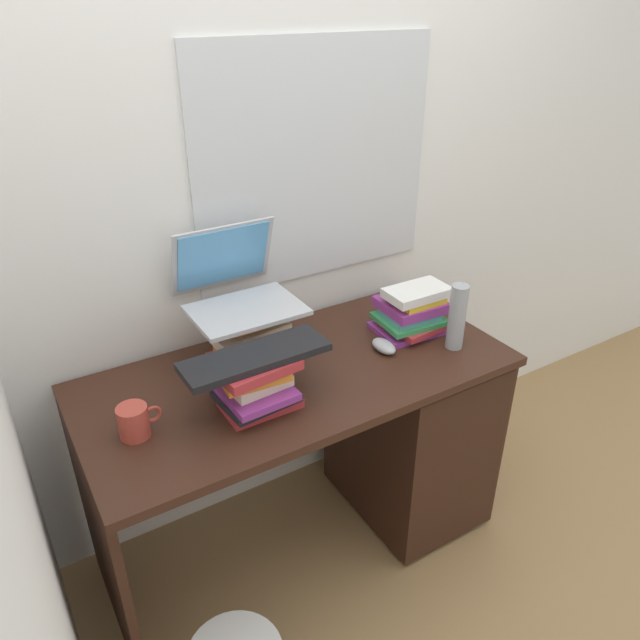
{
  "coord_description": "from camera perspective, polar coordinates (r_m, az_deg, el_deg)",
  "views": [
    {
      "loc": [
        -0.78,
        -1.41,
        1.83
      ],
      "look_at": [
        0.06,
        -0.03,
        0.95
      ],
      "focal_mm": 33.87,
      "sensor_mm": 36.0,
      "label": 1
    }
  ],
  "objects": [
    {
      "name": "book_stack_keyboard_riser",
      "position": [
        1.74,
        -6.1,
        -5.94
      ],
      "size": [
        0.24,
        0.21,
        0.16
      ],
      "color": "#B22D33",
      "rests_on": "desk"
    },
    {
      "name": "desk",
      "position": [
        2.27,
        6.19,
        -9.92
      ],
      "size": [
        1.37,
        0.65,
        0.77
      ],
      "color": "#381E14",
      "rests_on": "ground"
    },
    {
      "name": "wall_back",
      "position": [
        2.01,
        -7.6,
        13.13
      ],
      "size": [
        6.0,
        0.06,
        2.6
      ],
      "color": "white",
      "rests_on": "ground"
    },
    {
      "name": "book_stack_side",
      "position": [
        2.13,
        8.67,
        0.87
      ],
      "size": [
        0.25,
        0.21,
        0.17
      ],
      "color": "#8C338C",
      "rests_on": "desk"
    },
    {
      "name": "ground_plane",
      "position": [
        2.44,
        -1.73,
        -20.08
      ],
      "size": [
        6.0,
        6.0,
        0.0
      ],
      "primitive_type": "plane",
      "color": "#9E7A4C"
    },
    {
      "name": "laptop",
      "position": [
        1.91,
        -7.91,
        3.09
      ],
      "size": [
        0.34,
        0.33,
        0.24
      ],
      "color": "#B7BABF",
      "rests_on": "book_stack_tall"
    },
    {
      "name": "computer_mouse",
      "position": [
        2.03,
        6.05,
        -2.47
      ],
      "size": [
        0.06,
        0.1,
        0.04
      ],
      "primitive_type": "ellipsoid",
      "color": "#A5A8AD",
      "rests_on": "desk"
    },
    {
      "name": "mug",
      "position": [
        1.72,
        -17.14,
        -9.15
      ],
      "size": [
        0.12,
        0.08,
        0.09
      ],
      "color": "#B23F33",
      "rests_on": "desk"
    },
    {
      "name": "book_stack_tall",
      "position": [
        1.93,
        -6.7,
        -1.78
      ],
      "size": [
        0.25,
        0.21,
        0.19
      ],
      "color": "#B22D33",
      "rests_on": "desk"
    },
    {
      "name": "water_bottle",
      "position": [
        2.05,
        12.82,
        0.28
      ],
      "size": [
        0.06,
        0.06,
        0.23
      ],
      "primitive_type": "cylinder",
      "color": "#999EA5",
      "rests_on": "desk"
    },
    {
      "name": "keyboard",
      "position": [
        1.69,
        -6.12,
        -3.45
      ],
      "size": [
        0.42,
        0.14,
        0.02
      ],
      "primitive_type": "cube",
      "rotation": [
        0.0,
        0.0,
        0.01
      ],
      "color": "black",
      "rests_on": "book_stack_keyboard_riser"
    }
  ]
}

